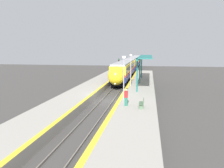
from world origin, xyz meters
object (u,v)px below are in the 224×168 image
object	(u,v)px
lamppost_mid	(131,68)
lamppost_near	(124,74)
person_waiting	(126,97)
platform_bench	(142,103)
train	(132,64)
railway_signal	(119,66)

from	to	relation	value
lamppost_mid	lamppost_near	bearing A→B (deg)	-90.00
person_waiting	lamppost_near	xyz separation A→B (m)	(-0.56, 2.88, 1.88)
platform_bench	lamppost_near	size ratio (longest dim) A/B	0.31
platform_bench	lamppost_near	distance (m)	4.60
train	lamppost_near	bearing A→B (deg)	-86.63
railway_signal	lamppost_mid	bearing A→B (deg)	-76.64
train	platform_bench	distance (m)	42.51
platform_bench	lamppost_mid	distance (m)	12.68
railway_signal	train	bearing A→B (deg)	79.59
lamppost_mid	person_waiting	bearing A→B (deg)	-87.27
train	lamppost_mid	size ratio (longest dim) A/B	13.01
platform_bench	lamppost_mid	bearing A→B (deg)	99.93
platform_bench	lamppost_mid	size ratio (longest dim) A/B	0.31
lamppost_near	railway_signal	bearing A→B (deg)	99.10
train	person_waiting	distance (m)	41.88
train	railway_signal	bearing A→B (deg)	-100.41
person_waiting	railway_signal	size ratio (longest dim) A/B	0.40
train	railway_signal	distance (m)	11.66
railway_signal	lamppost_mid	xyz separation A→B (m)	(4.40, -18.52, 1.06)
person_waiting	lamppost_near	size ratio (longest dim) A/B	0.35
railway_signal	lamppost_near	size ratio (longest dim) A/B	0.88
platform_bench	railway_signal	size ratio (longest dim) A/B	0.36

